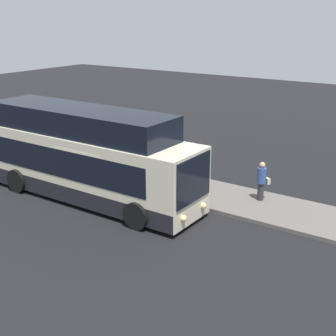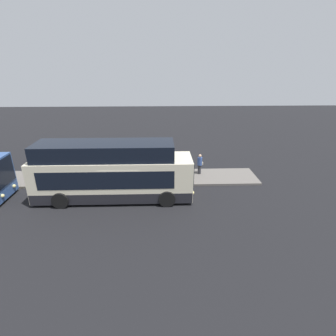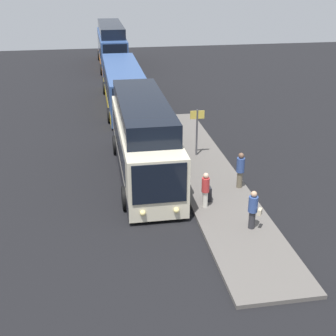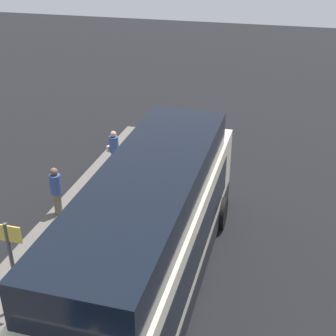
# 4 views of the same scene
# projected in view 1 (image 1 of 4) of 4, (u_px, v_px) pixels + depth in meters

# --- Properties ---
(ground) EXTENTS (80.00, 80.00, 0.00)m
(ground) POSITION_uv_depth(u_px,v_px,m) (100.00, 201.00, 19.56)
(ground) COLOR black
(platform) EXTENTS (20.00, 3.01, 0.15)m
(platform) POSITION_uv_depth(u_px,v_px,m) (145.00, 179.00, 21.97)
(platform) COLOR #605B56
(platform) RESTS_ON ground
(bus_lead) EXTENTS (10.31, 2.80, 3.83)m
(bus_lead) POSITION_uv_depth(u_px,v_px,m) (87.00, 160.00, 19.41)
(bus_lead) COLOR beige
(bus_lead) RESTS_ON ground
(passenger_boarding) EXTENTS (0.52, 0.52, 1.74)m
(passenger_boarding) POSITION_uv_depth(u_px,v_px,m) (193.00, 159.00, 21.48)
(passenger_boarding) COLOR #6B604C
(passenger_boarding) RESTS_ON platform
(passenger_waiting) EXTENTS (0.57, 0.63, 1.63)m
(passenger_waiting) POSITION_uv_depth(u_px,v_px,m) (262.00, 180.00, 19.04)
(passenger_waiting) COLOR #2D2D33
(passenger_waiting) RESTS_ON platform
(passenger_with_bags) EXTENTS (0.56, 0.41, 1.60)m
(passenger_with_bags) POSITION_uv_depth(u_px,v_px,m) (200.00, 180.00, 19.04)
(passenger_with_bags) COLOR silver
(passenger_with_bags) RESTS_ON platform
(suitcase) EXTENTS (0.35, 0.22, 0.88)m
(suitcase) POSITION_uv_depth(u_px,v_px,m) (192.00, 188.00, 19.73)
(suitcase) COLOR black
(suitcase) RESTS_ON platform
(sign_post) EXTENTS (0.10, 0.77, 2.58)m
(sign_post) POSITION_uv_depth(u_px,v_px,m) (106.00, 136.00, 22.71)
(sign_post) COLOR #4C4C51
(sign_post) RESTS_ON platform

